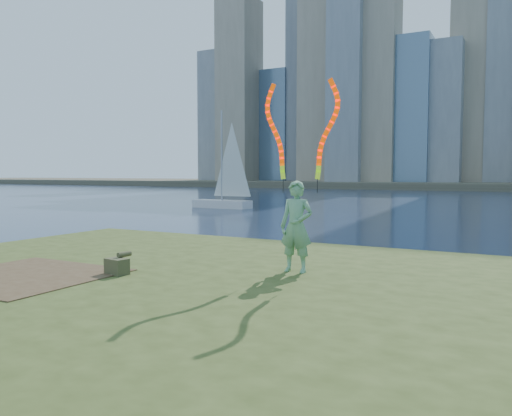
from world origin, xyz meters
The scene contains 7 objects.
ground centered at (0.00, 0.00, 0.00)m, with size 320.00×320.00×0.00m, color #17233B.
grassy_knoll centered at (0.00, -2.30, 0.34)m, with size 20.00×18.00×0.80m.
dirt_patch centered at (-2.20, -3.20, 0.81)m, with size 3.20×3.00×0.02m, color #47331E.
far_shore centered at (0.00, 95.00, 0.60)m, with size 320.00×40.00×1.20m, color #494435.
woman_with_ribbons centered at (2.43, -0.25, 2.19)m, with size 2.16×0.48×4.24m.
canvas_bag centered at (-0.67, -2.20, 0.98)m, with size 0.50×0.56×0.43m.
sailboat centered at (-14.89, 24.87, 1.37)m, with size 5.27×1.78×7.95m.
Camera 1 is at (6.51, -9.67, 2.84)m, focal length 35.00 mm.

